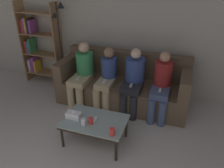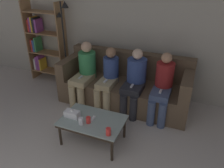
% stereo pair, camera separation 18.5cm
% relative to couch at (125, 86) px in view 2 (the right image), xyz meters
% --- Properties ---
extents(wall_back, '(12.00, 0.06, 2.60)m').
position_rel_couch_xyz_m(wall_back, '(0.00, 0.52, 0.96)').
color(wall_back, '#B7B2A3').
rests_on(wall_back, ground_plane).
extents(couch, '(2.44, 0.91, 0.95)m').
position_rel_couch_xyz_m(couch, '(0.00, 0.00, 0.00)').
color(couch, brown).
rests_on(couch, ground_plane).
extents(coffee_table, '(0.92, 0.61, 0.40)m').
position_rel_couch_xyz_m(coffee_table, '(-0.06, -1.28, 0.01)').
color(coffee_table, '#8C9E99').
rests_on(coffee_table, ground_plane).
extents(cup_near_left, '(0.07, 0.07, 0.10)m').
position_rel_couch_xyz_m(cup_near_left, '(-0.08, -1.37, 0.10)').
color(cup_near_left, red).
rests_on(cup_near_left, coffee_table).
extents(cup_near_right, '(0.07, 0.07, 0.11)m').
position_rel_couch_xyz_m(cup_near_right, '(0.28, -1.50, 0.10)').
color(cup_near_right, red).
rests_on(cup_near_right, coffee_table).
extents(cup_far_center, '(0.07, 0.07, 0.10)m').
position_rel_couch_xyz_m(cup_far_center, '(-0.17, -1.43, 0.10)').
color(cup_far_center, silver).
rests_on(cup_far_center, coffee_table).
extents(tissue_box, '(0.22, 0.12, 0.13)m').
position_rel_couch_xyz_m(tissue_box, '(-0.37, -1.33, 0.10)').
color(tissue_box, white).
rests_on(tissue_box, coffee_table).
extents(game_remote, '(0.04, 0.15, 0.02)m').
position_rel_couch_xyz_m(game_remote, '(-0.06, -1.28, 0.06)').
color(game_remote, white).
rests_on(game_remote, coffee_table).
extents(bookshelf, '(0.88, 0.32, 1.80)m').
position_rel_couch_xyz_m(bookshelf, '(-2.09, 0.29, 0.54)').
color(bookshelf, '#9E754C').
rests_on(bookshelf, ground_plane).
extents(standing_lamp, '(0.31, 0.26, 1.83)m').
position_rel_couch_xyz_m(standing_lamp, '(-1.38, 0.15, 0.78)').
color(standing_lamp, black).
rests_on(standing_lamp, ground_plane).
extents(seated_person_left_end, '(0.33, 0.71, 1.17)m').
position_rel_couch_xyz_m(seated_person_left_end, '(-0.74, -0.23, 0.28)').
color(seated_person_left_end, tan).
rests_on(seated_person_left_end, ground_plane).
extents(seated_person_mid_left, '(0.31, 0.64, 1.12)m').
position_rel_couch_xyz_m(seated_person_mid_left, '(-0.25, -0.24, 0.25)').
color(seated_person_mid_left, tan).
rests_on(seated_person_mid_left, ground_plane).
extents(seated_person_mid_right, '(0.34, 0.66, 1.15)m').
position_rel_couch_xyz_m(seated_person_mid_right, '(0.25, -0.21, 0.28)').
color(seated_person_mid_right, '#28282D').
rests_on(seated_person_mid_right, ground_plane).
extents(seated_person_right_end, '(0.31, 0.66, 1.15)m').
position_rel_couch_xyz_m(seated_person_right_end, '(0.74, -0.23, 0.27)').
color(seated_person_right_end, '#47567A').
rests_on(seated_person_right_end, ground_plane).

